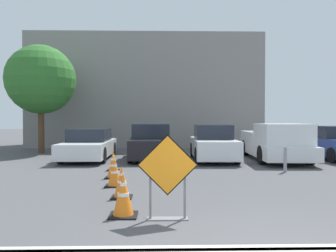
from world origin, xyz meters
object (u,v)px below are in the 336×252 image
Objects in this scene: traffic_cone_third at (115,173)px; bollard_nearest at (285,159)px; parked_car_fourth at (332,143)px; traffic_cone_fifth at (113,161)px; traffic_cone_second at (122,182)px; parked_car_third at (213,144)px; parked_car_nearest at (90,145)px; traffic_cone_fourth at (113,166)px; parked_car_second at (151,143)px; pickup_truck at (276,144)px; traffic_cone_nearest at (123,195)px; road_closed_sign at (168,173)px.

traffic_cone_third is 0.86× the size of bollard_nearest.
traffic_cone_fifth is at bearing 15.06° from parked_car_fourth.
traffic_cone_second is 6.19m from bollard_nearest.
parked_car_third is (3.52, 5.56, 0.35)m from traffic_cone_third.
parked_car_nearest is 1.00× the size of parked_car_fourth.
parked_car_nearest is at bearing 115.08° from traffic_cone_fifth.
parked_car_fourth is (9.25, 4.71, 0.32)m from traffic_cone_fourth.
parked_car_third reaches higher than traffic_cone_fifth.
parked_car_third is (2.75, -0.39, -0.01)m from parked_car_second.
traffic_cone_third reaches higher than traffic_cone_second.
traffic_cone_fifth is at bearing 67.61° from parked_car_second.
parked_car_second is 5.51m from pickup_truck.
traffic_cone_fourth is at bearing 101.08° from traffic_cone_nearest.
parked_car_third reaches higher than bollard_nearest.
road_closed_sign is at bearing 110.02° from parked_car_nearest.
pickup_truck is (8.22, -0.68, 0.09)m from parked_car_nearest.
traffic_cone_fourth is 5.10m from parked_car_nearest.
bollard_nearest is (5.44, 2.21, 0.10)m from traffic_cone_third.
traffic_cone_third is 0.18× the size of parked_car_second.
traffic_cone_nearest is 1.43m from traffic_cone_second.
traffic_cone_fourth is 5.76m from bollard_nearest.
traffic_cone_third is 0.16× the size of parked_car_fourth.
road_closed_sign is 0.33× the size of parked_car_nearest.
traffic_cone_fourth is 1.13× the size of traffic_cone_fifth.
pickup_truck is 6.55× the size of bollard_nearest.
bollard_nearest is at bearing 9.68° from traffic_cone_fourth.
road_closed_sign reaches higher than traffic_cone_third.
traffic_cone_third is at bearing 107.90° from parked_car_nearest.
traffic_cone_fourth reaches higher than traffic_cone_fifth.
traffic_cone_second is (-1.01, 1.68, -0.49)m from road_closed_sign.
traffic_cone_fifth is at bearing 99.00° from traffic_cone_third.
traffic_cone_second is (-0.20, 1.41, -0.04)m from traffic_cone_nearest.
road_closed_sign is at bearing 45.60° from parked_car_fourth.
road_closed_sign is at bearing -72.68° from traffic_cone_fifth.
parked_car_fourth is 5.36× the size of bollard_nearest.
parked_car_nearest is 8.34m from bollard_nearest.
parked_car_third is 3.87m from bollard_nearest.
traffic_cone_fourth is at bearing 23.26° from parked_car_fourth.
traffic_cone_nearest is 0.17× the size of parked_car_nearest.
traffic_cone_second is at bearing 36.15° from parked_car_fourth.
parked_car_third is at bearing -1.05° from pickup_truck.
traffic_cone_third is at bearing -79.15° from traffic_cone_fourth.
road_closed_sign is 0.97m from traffic_cone_nearest.
parked_car_nearest is at bearing 110.25° from road_closed_sign.
traffic_cone_nearest reaches higher than traffic_cone_fourth.
traffic_cone_second is 0.17× the size of parked_car_third.
traffic_cone_fifth is 7.18m from pickup_truck.
parked_car_third is (2.99, 8.27, 0.32)m from traffic_cone_nearest.
road_closed_sign is 0.27× the size of pickup_truck.
traffic_cone_nearest is at bearing 162.09° from road_closed_sign.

